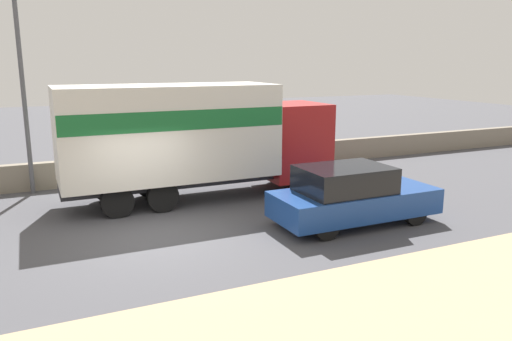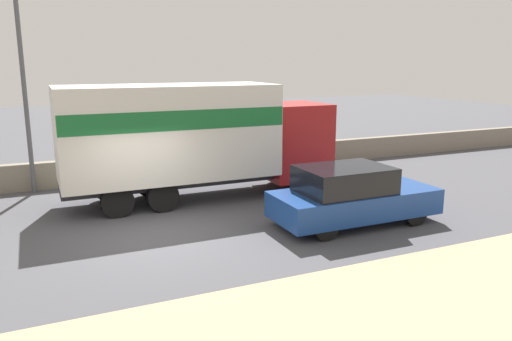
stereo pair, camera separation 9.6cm
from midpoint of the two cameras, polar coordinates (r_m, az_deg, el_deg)
name	(u,v)px [view 1 (the left image)]	position (r m, az deg, el deg)	size (l,w,h in m)	color
ground_plane	(158,237)	(12.38, -11.31, -7.50)	(80.00, 80.00, 0.00)	#47474C
stone_wall_backdrop	(115,170)	(18.15, -15.96, 0.10)	(60.00, 0.35, 0.90)	gray
street_lamp	(20,58)	(17.16, -25.52, 11.58)	(0.56, 0.28, 7.42)	#4C4C51
box_truck	(191,134)	(15.12, -7.59, 4.17)	(8.25, 2.45, 3.49)	maroon
car_hatchback	(352,196)	(13.14, 10.66, -2.84)	(4.36, 1.79, 1.55)	navy
pedestrian	(309,147)	(19.68, 5.89, 2.70)	(0.37, 0.37, 1.68)	slate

